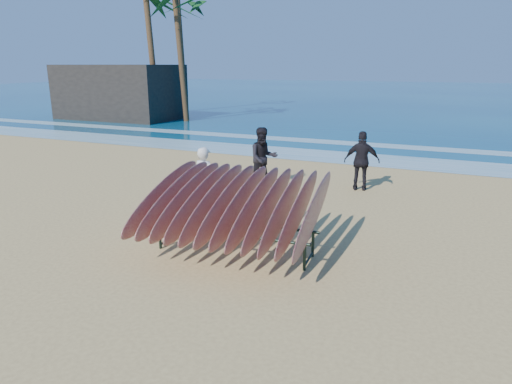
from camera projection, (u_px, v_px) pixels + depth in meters
ground at (240, 247)px, 9.24m from camera, size 120.00×120.00×0.00m
ocean at (429, 94)px, 57.69m from camera, size 160.00×160.00×0.00m
foam_near at (350, 158)px, 18.05m from camera, size 160.00×160.00×0.00m
foam_far at (367, 144)px, 21.13m from camera, size 160.00×160.00×0.00m
surfboard_rack at (234, 204)px, 8.69m from camera, size 3.38×3.29×1.69m
person_white at (205, 181)px, 11.10m from camera, size 0.67×0.50×1.67m
person_dark_a at (263, 158)px, 13.48m from camera, size 1.11×1.08×1.81m
person_dark_b at (362, 161)px, 13.23m from camera, size 1.08×0.62×1.73m
building at (120, 92)px, 31.06m from camera, size 8.07×4.48×3.59m
palm_mid at (179, 9)px, 27.86m from camera, size 5.20×5.20×7.71m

